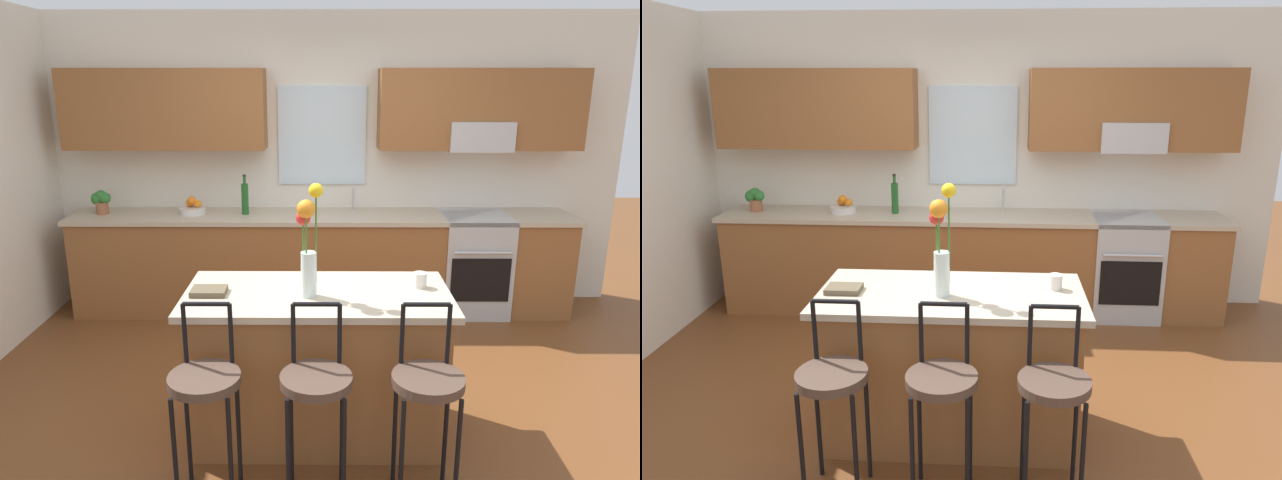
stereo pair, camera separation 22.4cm
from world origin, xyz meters
The scene contains 15 objects.
ground_plane centered at (0.00, 0.00, 0.00)m, with size 14.00×14.00×0.00m, color brown.
back_wall_assembly centered at (0.03, 1.98, 1.51)m, with size 5.60×0.50×2.70m.
counter_run centered at (0.00, 1.70, 0.47)m, with size 4.56×0.64×0.92m.
sink_faucet centered at (0.29, 1.84, 1.06)m, with size 0.02×0.13×0.23m.
oven_range centered at (1.40, 1.68, 0.46)m, with size 0.60×0.64×0.92m.
kitchen_island centered at (-0.02, -0.28, 0.46)m, with size 1.54×0.74×0.92m.
bar_stool_near centered at (-0.57, -0.86, 0.64)m, with size 0.36×0.36×1.04m.
bar_stool_middle centered at (-0.02, -0.86, 0.64)m, with size 0.36×0.36×1.04m.
bar_stool_far centered at (0.53, -0.86, 0.64)m, with size 0.36×0.36×1.04m.
flower_vase centered at (-0.07, -0.34, 1.24)m, with size 0.15×0.14×0.65m.
mug_ceramic centered at (0.59, -0.19, 0.97)m, with size 0.08×0.08×0.09m, color silver.
cookbook centered at (-0.64, -0.31, 0.94)m, with size 0.20×0.15×0.03m, color brown.
fruit_bowl_oranges centered at (-1.18, 1.70, 0.97)m, with size 0.24×0.24×0.16m.
bottle_olive_oil centered at (-0.70, 1.70, 1.07)m, with size 0.06×0.06×0.36m.
potted_plant_small centered at (-2.01, 1.70, 1.05)m, with size 0.19×0.13×0.22m.
Camera 1 is at (0.02, -3.38, 2.11)m, focal length 32.11 mm.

